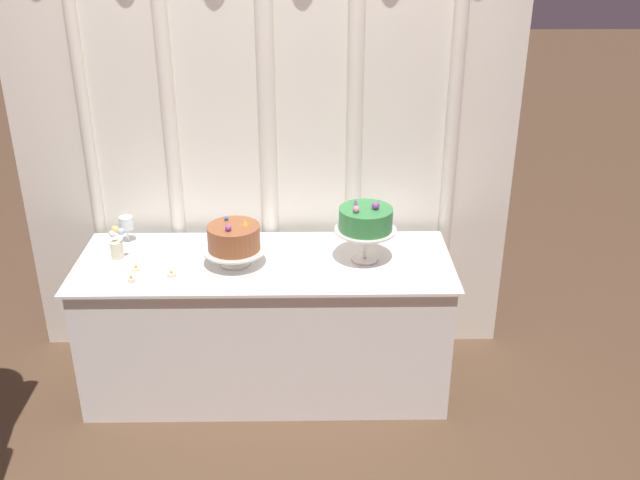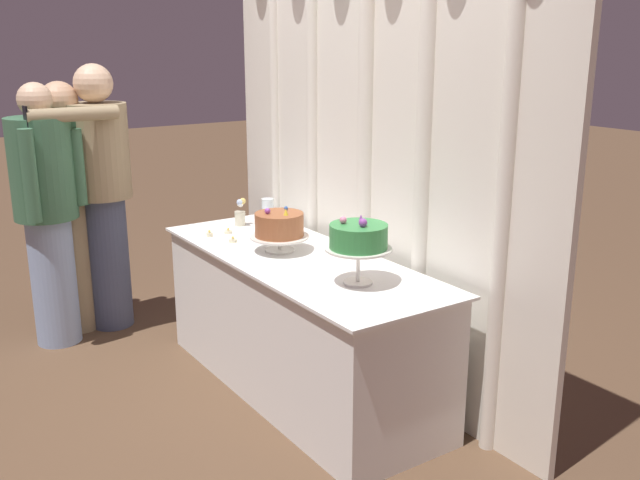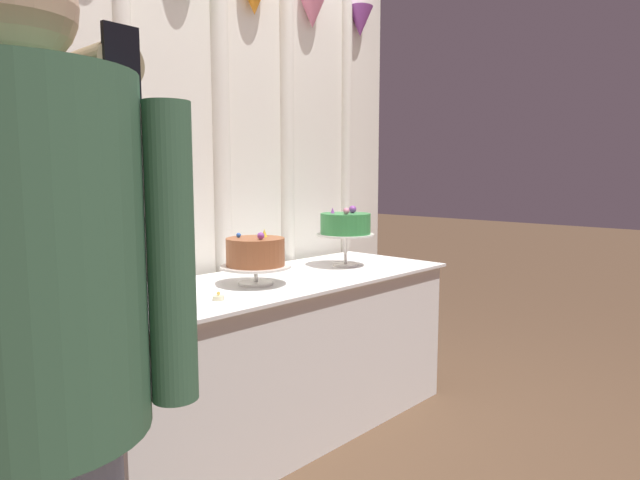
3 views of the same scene
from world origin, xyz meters
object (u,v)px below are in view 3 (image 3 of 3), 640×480
Objects in this scene: cake_table at (276,356)px; flower_vase at (117,286)px; cake_display_nearleft at (255,254)px; guest_man_dark_suit at (36,397)px; tealight_near_left at (186,308)px; tealight_near_right at (219,298)px; cake_display_nearright at (345,226)px; tealight_far_left at (167,303)px; wine_glass at (98,271)px.

flower_vase reaches higher than cake_table.
guest_man_dark_suit is (-1.24, -0.90, -0.02)m from cake_display_nearleft.
tealight_near_right is at bearing 17.21° from tealight_near_left.
tealight_near_left is (0.13, -0.27, -0.06)m from flower_vase.
cake_display_nearright is at bearing 0.57° from cake_table.
cake_display_nearright reaches higher than tealight_far_left.
tealight_near_right is at bearing -160.46° from cake_table.
flower_vase reaches higher than tealight_near_right.
tealight_near_left is at bearing -162.79° from tealight_near_right.
guest_man_dark_suit is at bearing -140.60° from tealight_near_right.
cake_display_nearleft is at bearing 7.31° from tealight_far_left.
wine_glass is at bearing 61.19° from guest_man_dark_suit.
cake_display_nearright is at bearing -2.22° from flower_vase.
guest_man_dark_suit reaches higher than tealight_near_right.
wine_glass is at bearing 108.56° from tealight_far_left.
tealight_far_left is at bearing -49.89° from flower_vase.
flower_vase reaches higher than wine_glass.
cake_display_nearright is 1.18m from tealight_near_left.
cake_display_nearright reaches higher than flower_vase.
flower_vase is 3.71× the size of tealight_far_left.
tealight_near_right is at bearing -34.21° from flower_vase.
wine_glass is 3.14× the size of tealight_far_left.
cake_display_nearright is 2.21× the size of wine_glass.
wine_glass reaches higher than tealight_near_right.
cake_display_nearleft is 0.98× the size of cake_display_nearright.
tealight_far_left is 1.20× the size of tealight_near_left.
cake_display_nearright is 7.01× the size of tealight_near_right.
tealight_near_left is (-0.63, -0.21, 0.39)m from cake_table.
tealight_far_left is (-1.14, -0.10, -0.21)m from cake_display_nearright.
cake_table is 11.01× the size of flower_vase.
cake_display_nearleft is 0.51m from tealight_far_left.
tealight_near_right is 1.22m from guest_man_dark_suit.
wine_glass is 0.51m from tealight_near_right.
guest_man_dark_suit is at bearing -122.66° from flower_vase.
tealight_near_left is 0.02× the size of guest_man_dark_suit.
cake_display_nearright reaches higher than cake_table.
cake_display_nearleft is at bearing -7.86° from flower_vase.
wine_glass reaches higher than cake_table.
tealight_near_right is 0.03× the size of guest_man_dark_suit.
cake_display_nearright is (0.66, 0.04, 0.08)m from cake_display_nearleft.
flower_vase is at bearing 172.14° from cake_display_nearleft.
cake_table is 6.01× the size of cake_display_nearleft.
wine_glass is 1.34m from guest_man_dark_suit.
cake_table is at bearing 18.86° from tealight_near_left.
wine_glass is at bearing 86.28° from flower_vase.
wine_glass is 0.48m from tealight_near_left.
flower_vase is (-0.75, 0.05, 0.45)m from cake_table.
tealight_far_left is at bearing 91.92° from tealight_near_left.
tealight_near_left is (-0.48, -0.18, -0.13)m from cake_display_nearleft.
tealight_near_left is at bearing -159.06° from cake_display_nearleft.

